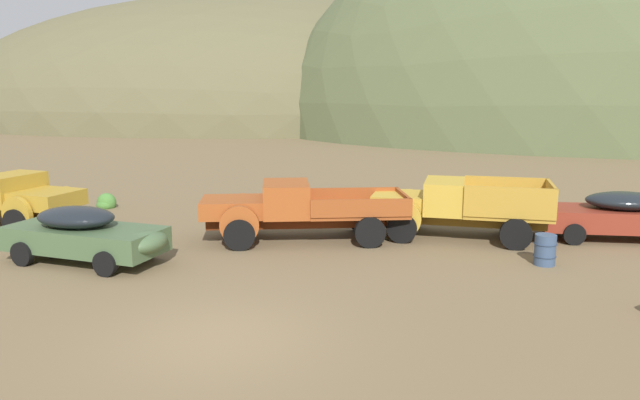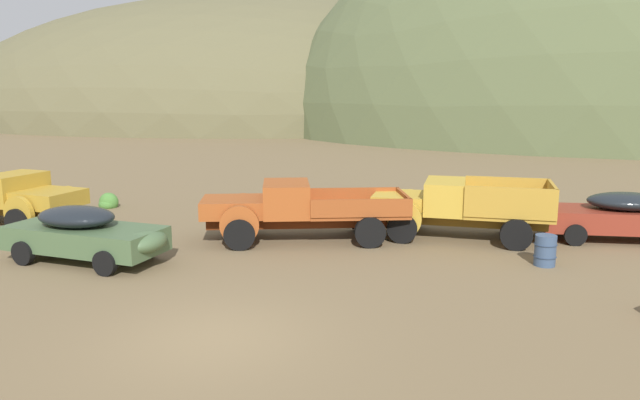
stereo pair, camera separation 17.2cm
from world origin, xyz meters
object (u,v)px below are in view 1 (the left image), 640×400
Objects in this scene: truck_mustard at (10,199)px; car_weathered_green at (89,234)px; oil_drum_foreground at (545,250)px; truck_oxide_orange at (289,210)px; car_rust_red at (610,215)px; truck_faded_yellow at (448,207)px.

truck_mustard is 1.29× the size of car_weathered_green.
truck_mustard reaches higher than oil_drum_foreground.
oil_drum_foreground is (7.44, -2.25, -0.57)m from truck_oxide_orange.
truck_oxide_orange is 7.80m from oil_drum_foreground.
oil_drum_foreground is at bearing 18.51° from car_weathered_green.
car_weathered_green and car_rust_red have the same top height.
truck_oxide_orange is 1.32× the size of car_rust_red.
truck_mustard is 6.23m from car_weathered_green.
car_weathered_green is at bearing -177.29° from oil_drum_foreground.
truck_oxide_orange is at bearing 8.12° from car_rust_red.
truck_mustard is 1.27× the size of car_rust_red.
truck_oxide_orange is (10.03, -1.21, -0.01)m from truck_mustard.
car_weathered_green is 12.78m from oil_drum_foreground.
truck_faded_yellow is at bearing 4.12° from car_rust_red.
oil_drum_foreground is (-2.96, -3.07, -0.38)m from car_rust_red.
truck_faded_yellow is (15.22, -0.44, 0.01)m from truck_mustard.
car_rust_red is 5.94× the size of oil_drum_foreground.
truck_oxide_orange is at bearing 18.44° from truck_faded_yellow.
truck_mustard is 7.53× the size of oil_drum_foreground.
car_weathered_green is at bearing 29.03° from truck_faded_yellow.
truck_oxide_orange is at bearing 163.15° from oil_drum_foreground.
truck_faded_yellow reaches higher than car_weathered_green.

